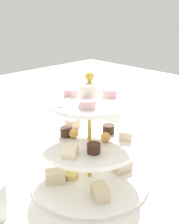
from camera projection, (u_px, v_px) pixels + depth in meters
The scene contains 4 objects.
ground_plane at pixel (90, 179), 0.69m from camera, with size 2.40×2.40×0.00m, color silver.
tiered_serving_stand at pixel (89, 150), 0.66m from camera, with size 0.30×0.30×0.28m.
water_glass_tall_right at pixel (112, 122), 0.89m from camera, with size 0.07×0.07×0.12m, color silver.
butter_knife_right at pixel (26, 142), 0.88m from camera, with size 0.17×0.01×0.00m, color silver.
Camera 1 is at (0.41, 0.42, 0.41)m, focal length 43.42 mm.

